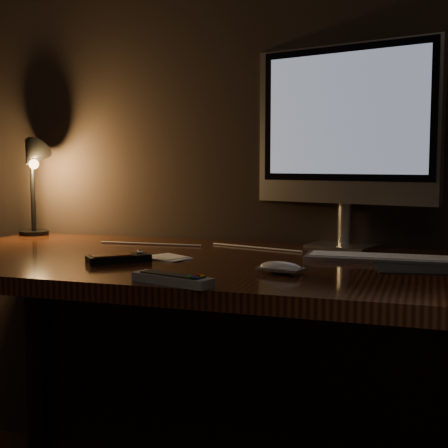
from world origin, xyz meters
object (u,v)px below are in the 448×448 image
(mouse, at_px, (281,269))
(keyboard, at_px, (383,258))
(desk, at_px, (219,303))
(tv_remote, at_px, (172,279))
(media_remote, at_px, (119,258))
(desk_lamp, at_px, (33,170))
(monitor, at_px, (345,129))

(mouse, bearing_deg, keyboard, 64.74)
(desk, bearing_deg, tv_remote, -84.48)
(media_remote, height_order, desk_lamp, desk_lamp)
(monitor, bearing_deg, tv_remote, -94.51)
(monitor, distance_m, keyboard, 0.42)
(desk, relative_size, tv_remote, 8.61)
(keyboard, relative_size, media_remote, 2.57)
(desk, relative_size, monitor, 2.80)
(tv_remote, bearing_deg, monitor, 86.69)
(mouse, xyz_separation_m, media_remote, (-0.41, 0.03, 0.00))
(monitor, bearing_deg, mouse, -82.31)
(monitor, relative_size, desk_lamp, 1.75)
(keyboard, bearing_deg, tv_remote, -132.51)
(monitor, height_order, desk_lamp, monitor)
(keyboard, distance_m, mouse, 0.32)
(mouse, bearing_deg, tv_remote, -121.31)
(monitor, bearing_deg, desk, -122.16)
(monitor, xyz_separation_m, media_remote, (-0.48, -0.45, -0.33))
(media_remote, bearing_deg, desk, 2.09)
(mouse, height_order, tv_remote, tv_remote)
(tv_remote, bearing_deg, mouse, 63.08)
(desk, height_order, media_remote, media_remote)
(tv_remote, height_order, desk_lamp, desk_lamp)
(desk, height_order, tv_remote, tv_remote)
(monitor, relative_size, media_remote, 3.86)
(monitor, height_order, keyboard, monitor)
(monitor, relative_size, mouse, 5.76)
(tv_remote, xyz_separation_m, desk_lamp, (-0.76, 0.61, 0.21))
(desk, xyz_separation_m, mouse, (0.22, -0.22, 0.14))
(keyboard, bearing_deg, mouse, -129.82)
(keyboard, bearing_deg, media_remote, -161.21)
(keyboard, height_order, tv_remote, tv_remote)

